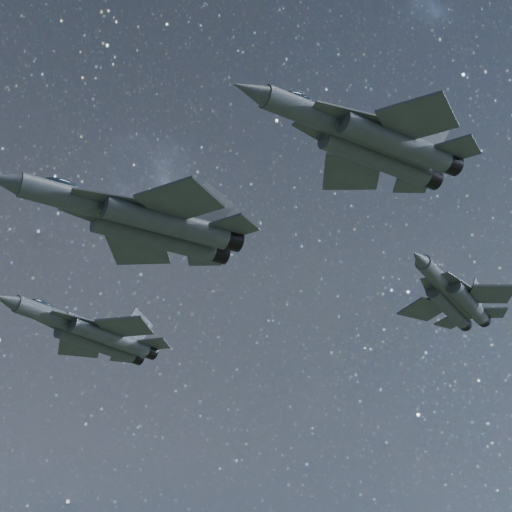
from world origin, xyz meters
TOP-DOWN VIEW (x-y plane):
  - jet_lead at (-12.16, -0.56)m, footprint 19.45×13.50m
  - jet_left at (-5.35, 19.91)m, footprint 17.82×12.35m
  - jet_right at (-1.93, -13.30)m, footprint 18.77×13.15m
  - jet_slot at (21.68, -0.19)m, footprint 16.73×11.09m

SIDE VIEW (x-z plane):
  - jet_lead at x=-12.16m, z-range 152.30..157.18m
  - jet_left at x=-5.35m, z-range 152.74..157.22m
  - jet_right at x=-1.93m, z-range 156.48..161.21m
  - jet_slot at x=21.68m, z-range 156.74..161.01m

